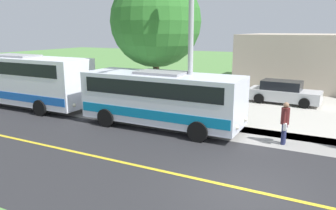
{
  "coord_description": "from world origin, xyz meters",
  "views": [
    {
      "loc": [
        8.94,
        1.94,
        4.64
      ],
      "look_at": [
        -3.5,
        -4.48,
        1.4
      ],
      "focal_mm": 34.86,
      "sensor_mm": 36.0,
      "label": 1
    }
  ],
  "objects_px": {
    "pedestrian_waiting": "(285,122)",
    "street_light_pole": "(190,37)",
    "shuttle_bus_front": "(162,97)",
    "transit_bus_rear": "(18,78)",
    "tree_curbside": "(156,22)",
    "parked_car_near": "(284,93)"
  },
  "relations": [
    {
      "from": "street_light_pole",
      "to": "shuttle_bus_front",
      "type": "bearing_deg",
      "value": -76.01
    },
    {
      "from": "street_light_pole",
      "to": "tree_curbside",
      "type": "height_order",
      "value": "street_light_pole"
    },
    {
      "from": "shuttle_bus_front",
      "to": "tree_curbside",
      "type": "relative_size",
      "value": 1.03
    },
    {
      "from": "shuttle_bus_front",
      "to": "transit_bus_rear",
      "type": "bearing_deg",
      "value": -89.8
    },
    {
      "from": "pedestrian_waiting",
      "to": "street_light_pole",
      "type": "distance_m",
      "value": 5.53
    },
    {
      "from": "transit_bus_rear",
      "to": "parked_car_near",
      "type": "distance_m",
      "value": 16.78
    },
    {
      "from": "street_light_pole",
      "to": "tree_curbside",
      "type": "relative_size",
      "value": 1.02
    },
    {
      "from": "pedestrian_waiting",
      "to": "street_light_pole",
      "type": "relative_size",
      "value": 0.23
    },
    {
      "from": "tree_curbside",
      "to": "transit_bus_rear",
      "type": "bearing_deg",
      "value": -70.6
    },
    {
      "from": "parked_car_near",
      "to": "tree_curbside",
      "type": "height_order",
      "value": "tree_curbside"
    },
    {
      "from": "transit_bus_rear",
      "to": "pedestrian_waiting",
      "type": "distance_m",
      "value": 15.77
    },
    {
      "from": "shuttle_bus_front",
      "to": "parked_car_near",
      "type": "bearing_deg",
      "value": 151.65
    },
    {
      "from": "shuttle_bus_front",
      "to": "street_light_pole",
      "type": "height_order",
      "value": "street_light_pole"
    },
    {
      "from": "street_light_pole",
      "to": "tree_curbside",
      "type": "bearing_deg",
      "value": -128.43
    },
    {
      "from": "shuttle_bus_front",
      "to": "parked_car_near",
      "type": "distance_m",
      "value": 9.44
    },
    {
      "from": "street_light_pole",
      "to": "transit_bus_rear",
      "type": "bearing_deg",
      "value": -88.21
    },
    {
      "from": "transit_bus_rear",
      "to": "tree_curbside",
      "type": "bearing_deg",
      "value": 109.4
    },
    {
      "from": "shuttle_bus_front",
      "to": "pedestrian_waiting",
      "type": "distance_m",
      "value": 5.7
    },
    {
      "from": "pedestrian_waiting",
      "to": "parked_car_near",
      "type": "distance_m",
      "value": 8.22
    },
    {
      "from": "pedestrian_waiting",
      "to": "street_light_pole",
      "type": "xyz_separation_m",
      "value": [
        -0.17,
        -4.39,
        3.36
      ]
    },
    {
      "from": "pedestrian_waiting",
      "to": "tree_curbside",
      "type": "relative_size",
      "value": 0.23
    },
    {
      "from": "street_light_pole",
      "to": "parked_car_near",
      "type": "xyz_separation_m",
      "value": [
        -7.95,
        3.18,
        -3.63
      ]
    }
  ]
}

